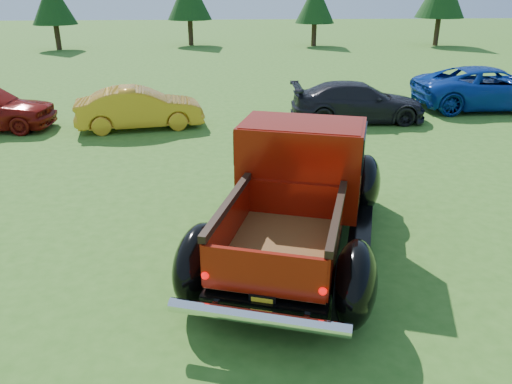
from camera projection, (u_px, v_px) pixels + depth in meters
ground at (282, 245)px, 8.69m from camera, size 120.00×120.00×0.00m
tree_west at (52, 2)px, 33.36m from camera, size 2.94×2.94×4.60m
tree_mid_right at (315, 3)px, 35.56m from camera, size 2.82×2.82×4.40m
pickup_truck at (301, 185)px, 8.60m from camera, size 4.01×6.03×2.10m
show_car_yellow at (140, 108)px, 15.47m from camera, size 4.03×1.99×1.27m
show_car_grey at (358, 102)px, 16.31m from camera, size 4.43×1.95×1.27m
show_car_blue at (490, 88)px, 17.91m from camera, size 5.35×2.50×1.48m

